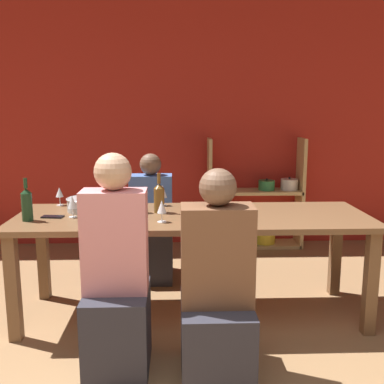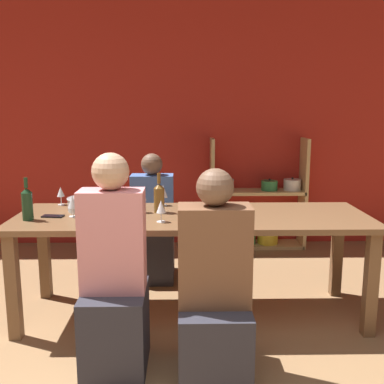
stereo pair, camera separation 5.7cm
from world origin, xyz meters
The scene contains 16 objects.
wall_back_red centered at (0.00, 3.83, 1.35)m, with size 8.80×0.06×2.70m.
shelf_unit centered at (0.83, 3.63, 0.43)m, with size 1.05×0.30×1.21m.
dining_table centered at (0.09, 1.95, 0.68)m, with size 2.56×0.84×0.77m.
mixing_bowl centered at (-0.70, 2.10, 0.83)m, with size 0.29×0.29×0.10m.
wine_bottle_green centered at (-1.05, 1.81, 0.89)m, with size 0.07×0.07×0.30m.
wine_bottle_dark centered at (-0.15, 2.03, 0.89)m, with size 0.08×0.08×0.30m.
wine_glass_white_a centered at (-0.34, 1.69, 0.87)m, with size 0.07×0.07×0.15m.
wine_glass_empty_a centered at (-0.28, 2.03, 0.91)m, with size 0.07×0.07×0.19m.
wine_glass_empty_b centered at (-0.12, 1.74, 0.87)m, with size 0.06×0.06×0.15m.
wine_glass_white_b centered at (-0.76, 1.90, 0.88)m, with size 0.07×0.07×0.16m.
wine_glass_empty_c centered at (-0.95, 2.30, 0.87)m, with size 0.06×0.06×0.15m.
wine_glass_empty_d centered at (-0.13, 2.27, 0.88)m, with size 0.07×0.07×0.17m.
cell_phone centered at (-0.90, 1.90, 0.78)m, with size 0.16×0.09×0.01m.
person_near_a centered at (0.20, 1.16, 0.45)m, with size 0.40×0.50×1.22m.
person_far_a centered at (-0.25, 2.71, 0.42)m, with size 0.38×0.47×1.14m.
person_near_b centered at (-0.37, 1.24, 0.49)m, with size 0.37×0.46×1.30m.
Camera 1 is at (-0.02, -1.22, 1.54)m, focal length 42.00 mm.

